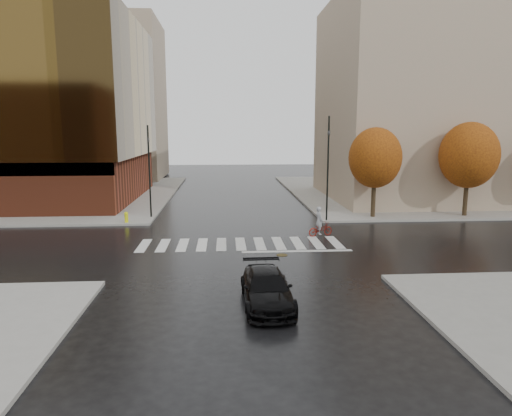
% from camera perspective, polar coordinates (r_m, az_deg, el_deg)
% --- Properties ---
extents(ground, '(120.00, 120.00, 0.00)m').
position_cam_1_polar(ground, '(25.78, -1.90, -4.79)').
color(ground, black).
rests_on(ground, ground).
extents(sidewalk_nw, '(30.00, 30.00, 0.15)m').
position_cam_1_polar(sidewalk_nw, '(50.55, -27.41, 1.41)').
color(sidewalk_nw, gray).
rests_on(sidewalk_nw, ground).
extents(sidewalk_ne, '(30.00, 30.00, 0.15)m').
position_cam_1_polar(sidewalk_ne, '(51.29, 21.32, 1.95)').
color(sidewalk_ne, gray).
rests_on(sidewalk_ne, ground).
extents(crosswalk, '(12.00, 3.00, 0.01)m').
position_cam_1_polar(crosswalk, '(26.27, -1.94, -4.51)').
color(crosswalk, silver).
rests_on(crosswalk, ground).
extents(building_ne_tan, '(16.00, 16.00, 18.00)m').
position_cam_1_polar(building_ne_tan, '(45.67, 19.56, 12.60)').
color(building_ne_tan, tan).
rests_on(building_ne_tan, sidewalk_ne).
extents(building_nw_far, '(14.00, 12.00, 20.00)m').
position_cam_1_polar(building_nw_far, '(63.85, -18.13, 12.63)').
color(building_nw_far, tan).
rests_on(building_nw_far, sidewalk_nw).
extents(tree_ne_a, '(3.80, 3.80, 6.50)m').
position_cam_1_polar(tree_ne_a, '(34.18, 14.67, 6.07)').
color(tree_ne_a, black).
rests_on(tree_ne_a, sidewalk_ne).
extents(tree_ne_b, '(4.20, 4.20, 6.89)m').
position_cam_1_polar(tree_ne_b, '(37.00, 25.07, 5.99)').
color(tree_ne_b, black).
rests_on(tree_ne_b, sidewalk_ne).
extents(sedan, '(1.90, 4.44, 1.28)m').
position_cam_1_polar(sedan, '(17.28, 1.35, -10.03)').
color(sedan, black).
rests_on(sedan, ground).
extents(cyclist, '(1.71, 1.07, 1.84)m').
position_cam_1_polar(cyclist, '(28.34, 7.99, -2.24)').
color(cyclist, maroon).
rests_on(cyclist, ground).
extents(traffic_light_nw, '(0.17, 0.15, 6.64)m').
position_cam_1_polar(traffic_light_nw, '(33.95, -13.21, 5.11)').
color(traffic_light_nw, black).
rests_on(traffic_light_nw, sidewalk_nw).
extents(traffic_light_ne, '(0.19, 0.21, 7.25)m').
position_cam_1_polar(traffic_light_ne, '(32.13, 8.99, 5.73)').
color(traffic_light_ne, black).
rests_on(traffic_light_ne, sidewalk_ne).
extents(fire_hydrant, '(0.27, 0.27, 0.75)m').
position_cam_1_polar(fire_hydrant, '(32.70, -15.91, -1.03)').
color(fire_hydrant, '#DEE20D').
rests_on(fire_hydrant, sidewalk_nw).
extents(manhole, '(0.75, 0.75, 0.01)m').
position_cam_1_polar(manhole, '(24.02, 3.26, -5.89)').
color(manhole, '#4A3C1A').
rests_on(manhole, ground).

